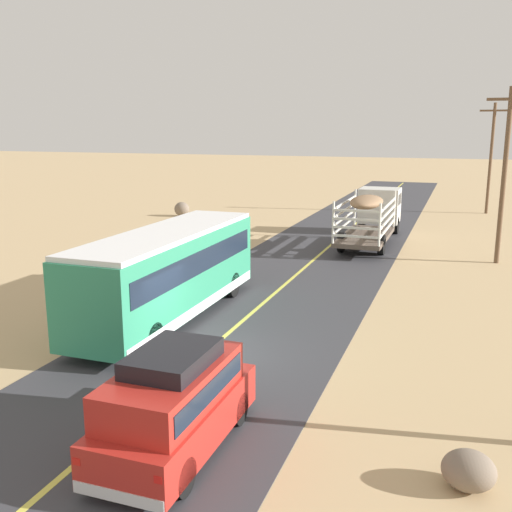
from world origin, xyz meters
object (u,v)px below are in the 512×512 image
at_px(suv_near, 174,401).
at_px(bus, 169,271).
at_px(livestock_truck, 375,210).
at_px(boulder_mid_field, 469,470).
at_px(boulder_near_shoulder, 182,209).
at_px(power_pole_mid, 505,171).
at_px(power_pole_far, 491,155).

relative_size(suv_near, bus, 0.46).
height_order(livestock_truck, boulder_mid_field, livestock_truck).
xyz_separation_m(suv_near, boulder_near_shoulder, (-15.05, 30.17, -0.60)).
bearing_deg(livestock_truck, boulder_near_shoulder, 163.83).
relative_size(suv_near, boulder_mid_field, 4.51).
bearing_deg(suv_near, boulder_mid_field, 6.82).
relative_size(bus, power_pole_mid, 1.15).
relative_size(power_pole_far, boulder_mid_field, 8.41).
bearing_deg(livestock_truck, bus, -104.53).
height_order(power_pole_mid, boulder_near_shoulder, power_pole_mid).
bearing_deg(boulder_mid_field, livestock_truck, 102.45).
bearing_deg(boulder_mid_field, power_pole_mid, 86.23).
bearing_deg(power_pole_mid, bus, -130.58).
bearing_deg(suv_near, power_pole_far, 79.70).
xyz_separation_m(livestock_truck, bus, (-4.63, -17.85, -0.04)).
bearing_deg(livestock_truck, power_pole_far, 63.88).
distance_m(power_pole_mid, power_pole_far, 18.45).
bearing_deg(boulder_near_shoulder, suv_near, -63.49).
xyz_separation_m(bus, power_pole_mid, (11.50, 13.43, 2.89)).
xyz_separation_m(boulder_near_shoulder, boulder_mid_field, (20.92, -29.47, -0.17)).
bearing_deg(bus, boulder_mid_field, -35.19).
relative_size(suv_near, power_pole_mid, 0.53).
bearing_deg(bus, power_pole_mid, 49.42).
bearing_deg(livestock_truck, boulder_mid_field, -77.55).
bearing_deg(power_pole_mid, boulder_near_shoulder, 158.25).
relative_size(boulder_near_shoulder, boulder_mid_field, 1.16).
bearing_deg(boulder_mid_field, boulder_near_shoulder, 125.36).
xyz_separation_m(bus, power_pole_far, (11.50, 31.88, 2.85)).
relative_size(suv_near, power_pole_far, 0.54).
height_order(livestock_truck, boulder_near_shoulder, livestock_truck).
xyz_separation_m(bus, boulder_near_shoulder, (-10.77, 22.32, -1.20)).
bearing_deg(power_pole_mid, livestock_truck, 147.25).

